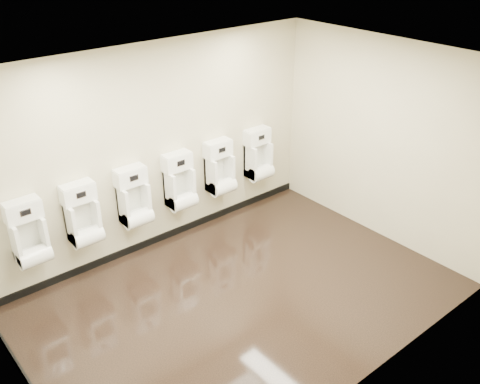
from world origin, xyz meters
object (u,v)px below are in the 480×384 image
object	(u,v)px
urinal_1	(83,219)
urinal_4	(220,171)
urinal_0	(29,237)
urinal_3	(180,185)
urinal_5	(259,158)
urinal_2	(134,201)

from	to	relation	value
urinal_1	urinal_4	size ratio (longest dim) A/B	1.00
urinal_0	urinal_1	world-z (taller)	same
urinal_3	urinal_5	world-z (taller)	same
urinal_2	urinal_5	distance (m)	2.16
urinal_1	urinal_3	size ratio (longest dim) A/B	1.00
urinal_1	urinal_3	world-z (taller)	same
urinal_0	urinal_4	bearing A→B (deg)	0.00
urinal_4	urinal_5	size ratio (longest dim) A/B	1.00
urinal_4	urinal_5	xyz separation A→B (m)	(0.75, 0.00, 0.00)
urinal_2	urinal_5	size ratio (longest dim) A/B	1.00
urinal_4	urinal_0	bearing A→B (deg)	180.00
urinal_0	urinal_3	world-z (taller)	same
urinal_0	urinal_3	size ratio (longest dim) A/B	1.00
urinal_3	urinal_4	bearing A→B (deg)	0.00
urinal_3	urinal_4	size ratio (longest dim) A/B	1.00
urinal_0	urinal_2	bearing A→B (deg)	0.00
urinal_1	urinal_4	xyz separation A→B (m)	(2.12, 0.00, 0.00)
urinal_1	urinal_5	world-z (taller)	same
urinal_1	urinal_2	world-z (taller)	same
urinal_0	urinal_1	bearing A→B (deg)	0.00
urinal_1	urinal_5	distance (m)	2.87
urinal_1	urinal_0	bearing A→B (deg)	180.00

